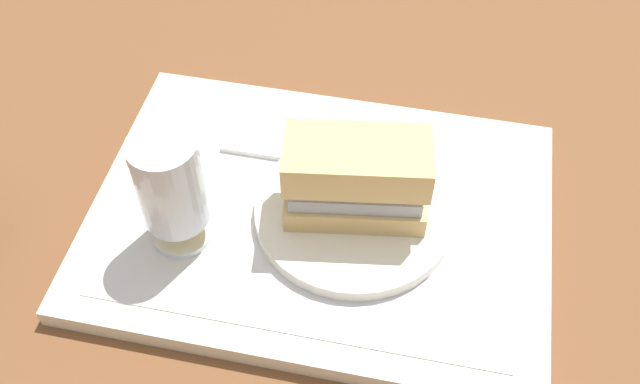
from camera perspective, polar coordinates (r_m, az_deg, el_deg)
ground_plane at (r=0.72m, az=-0.00°, el=-2.51°), size 3.00×3.00×0.00m
tray at (r=0.71m, az=-0.00°, el=-2.03°), size 0.44×0.32×0.02m
placemat at (r=0.70m, az=-0.00°, el=-1.51°), size 0.38×0.27×0.00m
plate at (r=0.69m, az=2.65°, el=-1.74°), size 0.19×0.19×0.01m
sandwich at (r=0.65m, az=2.51°, el=0.94°), size 0.14×0.08×0.08m
beer_glass at (r=0.65m, az=-11.54°, el=0.22°), size 0.06×0.06×0.12m
napkin_folded at (r=0.77m, az=-3.87°, el=4.70°), size 0.09×0.07×0.01m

